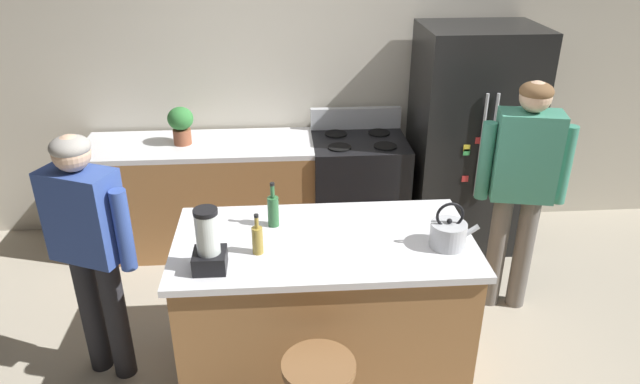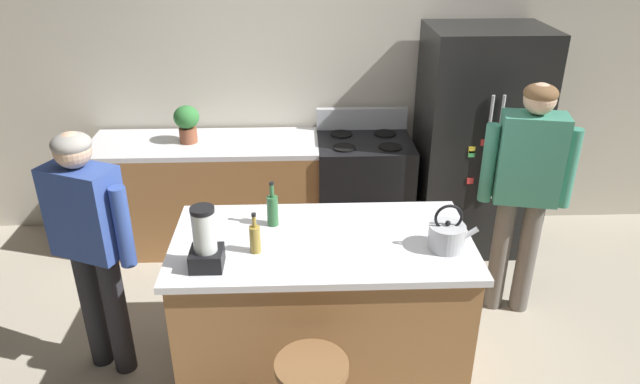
# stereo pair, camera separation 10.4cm
# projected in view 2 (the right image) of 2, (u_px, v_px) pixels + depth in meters

# --- Properties ---
(ground_plane) EXTENTS (14.00, 14.00, 0.00)m
(ground_plane) POSITION_uv_depth(u_px,v_px,m) (322.00, 365.00, 3.69)
(ground_plane) COLOR #B2A893
(back_wall) EXTENTS (8.00, 0.10, 2.70)m
(back_wall) POSITION_uv_depth(u_px,v_px,m) (312.00, 75.00, 4.84)
(back_wall) COLOR beige
(back_wall) RESTS_ON ground_plane
(kitchen_island) EXTENTS (1.70, 0.88, 0.93)m
(kitchen_island) POSITION_uv_depth(u_px,v_px,m) (322.00, 305.00, 3.48)
(kitchen_island) COLOR #9E6B3D
(kitchen_island) RESTS_ON ground_plane
(back_counter_run) EXTENTS (2.00, 0.64, 0.93)m
(back_counter_run) POSITION_uv_depth(u_px,v_px,m) (219.00, 194.00, 4.85)
(back_counter_run) COLOR #9E6B3D
(back_counter_run) RESTS_ON ground_plane
(refrigerator) EXTENTS (0.90, 0.73, 1.82)m
(refrigerator) POSITION_uv_depth(u_px,v_px,m) (476.00, 142.00, 4.68)
(refrigerator) COLOR black
(refrigerator) RESTS_ON ground_plane
(stove_range) EXTENTS (0.76, 0.65, 1.11)m
(stove_range) POSITION_uv_depth(u_px,v_px,m) (363.00, 191.00, 4.86)
(stove_range) COLOR black
(stove_range) RESTS_ON ground_plane
(person_by_island_left) EXTENTS (0.58, 0.36, 1.56)m
(person_by_island_left) POSITION_uv_depth(u_px,v_px,m) (89.00, 235.00, 3.28)
(person_by_island_left) COLOR #26262B
(person_by_island_left) RESTS_ON ground_plane
(person_by_sink_right) EXTENTS (0.60, 0.30, 1.66)m
(person_by_sink_right) POSITION_uv_depth(u_px,v_px,m) (526.00, 181.00, 3.79)
(person_by_sink_right) COLOR #66605B
(person_by_sink_right) RESTS_ON ground_plane
(potted_plant) EXTENTS (0.20, 0.20, 0.30)m
(potted_plant) POSITION_uv_depth(u_px,v_px,m) (187.00, 121.00, 4.56)
(potted_plant) COLOR brown
(potted_plant) RESTS_ON back_counter_run
(blender_appliance) EXTENTS (0.17, 0.17, 0.35)m
(blender_appliance) POSITION_uv_depth(u_px,v_px,m) (205.00, 242.00, 2.97)
(blender_appliance) COLOR black
(blender_appliance) RESTS_ON kitchen_island
(bottle_vinegar) EXTENTS (0.06, 0.06, 0.24)m
(bottle_vinegar) POSITION_uv_depth(u_px,v_px,m) (255.00, 238.00, 3.13)
(bottle_vinegar) COLOR olive
(bottle_vinegar) RESTS_ON kitchen_island
(bottle_olive_oil) EXTENTS (0.07, 0.07, 0.28)m
(bottle_olive_oil) POSITION_uv_depth(u_px,v_px,m) (273.00, 209.00, 3.39)
(bottle_olive_oil) COLOR #2D6638
(bottle_olive_oil) RESTS_ON kitchen_island
(tea_kettle) EXTENTS (0.28, 0.20, 0.27)m
(tea_kettle) POSITION_uv_depth(u_px,v_px,m) (447.00, 236.00, 3.16)
(tea_kettle) COLOR #B7BABF
(tea_kettle) RESTS_ON kitchen_island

